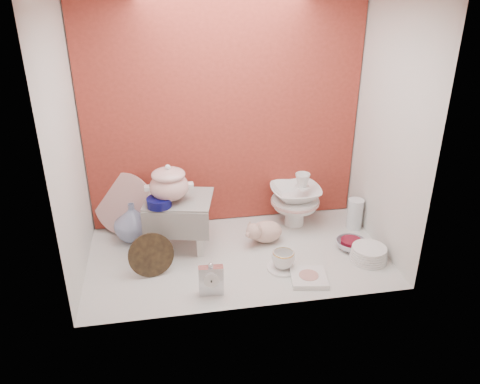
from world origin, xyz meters
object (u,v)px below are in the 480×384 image
at_px(step_stool, 180,222).
at_px(blue_white_vase, 133,222).
at_px(porcelain_tower, 295,199).
at_px(gold_rim_teacup, 283,259).
at_px(mantel_clock, 211,279).
at_px(dinner_plate_stack, 369,254).
at_px(floral_platter, 124,204).
at_px(plush_pig, 266,231).
at_px(soup_tureen, 169,183).
at_px(crystal_bowl, 351,245).

xyz_separation_m(step_stool, blue_white_vase, (-0.30, 0.14, -0.04)).
relative_size(blue_white_vase, porcelain_tower, 0.67).
bearing_deg(porcelain_tower, gold_rim_teacup, -112.61).
bearing_deg(mantel_clock, dinner_plate_stack, 13.15).
bearing_deg(dinner_plate_stack, porcelain_tower, 121.93).
height_order(step_stool, dinner_plate_stack, step_stool).
xyz_separation_m(floral_platter, plush_pig, (0.89, -0.30, -0.12)).
bearing_deg(porcelain_tower, soup_tureen, -168.29).
xyz_separation_m(soup_tureen, mantel_clock, (0.18, -0.50, -0.36)).
height_order(plush_pig, porcelain_tower, porcelain_tower).
bearing_deg(crystal_bowl, floral_platter, 161.37).
bearing_deg(step_stool, floral_platter, 157.61).
height_order(dinner_plate_stack, crystal_bowl, dinner_plate_stack).
distance_m(blue_white_vase, plush_pig, 0.86).
height_order(floral_platter, mantel_clock, floral_platter).
distance_m(blue_white_vase, mantel_clock, 0.79).
height_order(blue_white_vase, porcelain_tower, porcelain_tower).
xyz_separation_m(mantel_clock, porcelain_tower, (0.65, 0.67, 0.09)).
height_order(mantel_clock, plush_pig, mantel_clock).
relative_size(gold_rim_teacup, crystal_bowl, 0.71).
distance_m(soup_tureen, crystal_bowl, 1.19).
bearing_deg(blue_white_vase, soup_tureen, -33.85).
height_order(plush_pig, crystal_bowl, plush_pig).
height_order(soup_tureen, porcelain_tower, soup_tureen).
bearing_deg(dinner_plate_stack, step_stool, 161.63).
height_order(floral_platter, plush_pig, floral_platter).
distance_m(mantel_clock, gold_rim_teacup, 0.47).
relative_size(dinner_plate_stack, crystal_bowl, 1.21).
bearing_deg(gold_rim_teacup, step_stool, 147.20).
distance_m(floral_platter, plush_pig, 0.95).
height_order(soup_tureen, plush_pig, soup_tureen).
xyz_separation_m(floral_platter, dinner_plate_stack, (1.45, -0.61, -0.16)).
distance_m(step_stool, floral_platter, 0.43).
bearing_deg(crystal_bowl, soup_tureen, 169.82).
distance_m(blue_white_vase, dinner_plate_stack, 1.49).
xyz_separation_m(step_stool, soup_tureen, (-0.05, -0.03, 0.28)).
bearing_deg(floral_platter, gold_rim_teacup, -33.63).
xyz_separation_m(step_stool, floral_platter, (-0.35, 0.25, 0.04)).
relative_size(step_stool, blue_white_vase, 1.56).
relative_size(blue_white_vase, dinner_plate_stack, 1.13).
bearing_deg(floral_platter, step_stool, -34.94).
xyz_separation_m(mantel_clock, plush_pig, (0.41, 0.48, -0.02)).
bearing_deg(mantel_clock, porcelain_tower, 49.48).
bearing_deg(mantel_clock, blue_white_vase, 126.15).
distance_m(step_stool, mantel_clock, 0.55).
height_order(soup_tureen, gold_rim_teacup, soup_tureen).
relative_size(mantel_clock, gold_rim_teacup, 1.46).
xyz_separation_m(plush_pig, crystal_bowl, (0.51, -0.17, -0.05)).
bearing_deg(dinner_plate_stack, blue_white_vase, 160.26).
distance_m(gold_rim_teacup, porcelain_tower, 0.57).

